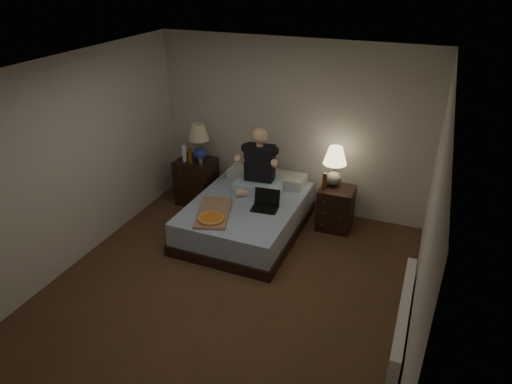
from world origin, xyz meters
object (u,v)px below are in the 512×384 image
at_px(nightstand_right, 335,208).
at_px(lamp_right, 334,166).
at_px(bed, 246,217).
at_px(beer_bottle_left, 190,156).
at_px(nightstand_left, 197,181).
at_px(person, 259,161).
at_px(laptop, 265,201).
at_px(pizza_box, 211,219).
at_px(water_bottle, 184,154).
at_px(soda_can, 201,162).
at_px(lamp_left, 199,142).
at_px(radiator, 402,318).
at_px(beer_bottle_right, 325,181).

bearing_deg(nightstand_right, lamp_right, 129.81).
distance_m(bed, nightstand_right, 1.26).
bearing_deg(beer_bottle_left, nightstand_left, 86.00).
height_order(person, laptop, person).
distance_m(nightstand_right, pizza_box, 1.80).
height_order(nightstand_left, nightstand_right, nightstand_left).
bearing_deg(water_bottle, nightstand_right, 3.68).
height_order(water_bottle, soda_can, water_bottle).
height_order(water_bottle, pizza_box, water_bottle).
xyz_separation_m(bed, nightstand_right, (1.12, 0.57, 0.07)).
bearing_deg(nightstand_left, water_bottle, -139.45).
bearing_deg(lamp_left, bed, -29.94).
bearing_deg(nightstand_right, pizza_box, -138.27).
bearing_deg(pizza_box, nightstand_right, 25.01).
height_order(water_bottle, radiator, water_bottle).
bearing_deg(lamp_left, soda_can, -59.42).
relative_size(bed, water_bottle, 7.44).
relative_size(bed, radiator, 1.16).
height_order(beer_bottle_right, laptop, beer_bottle_right).
xyz_separation_m(nightstand_left, water_bottle, (-0.12, -0.10, 0.48)).
bearing_deg(soda_can, radiator, -27.30).
bearing_deg(laptop, pizza_box, -138.37).
bearing_deg(soda_can, nightstand_right, 4.89).
distance_m(nightstand_right, laptop, 1.08).
bearing_deg(pizza_box, lamp_left, 105.46).
height_order(lamp_left, pizza_box, lamp_left).
distance_m(pizza_box, radiator, 2.51).
bearing_deg(radiator, beer_bottle_left, 154.01).
height_order(nightstand_left, pizza_box, nightstand_left).
distance_m(person, laptop, 0.64).
height_order(lamp_right, person, person).
relative_size(bed, nightstand_left, 2.63).
height_order(lamp_left, beer_bottle_right, lamp_left).
distance_m(nightstand_left, laptop, 1.51).
bearing_deg(soda_can, beer_bottle_right, 3.52).
bearing_deg(pizza_box, radiator, -30.82).
xyz_separation_m(nightstand_right, beer_bottle_left, (-2.18, -0.18, 0.52)).
bearing_deg(person, bed, -102.18).
relative_size(lamp_right, water_bottle, 2.24).
bearing_deg(person, nightstand_right, 4.95).
height_order(nightstand_right, radiator, nightstand_right).
xyz_separation_m(beer_bottle_right, pizza_box, (-1.15, -1.16, -0.22)).
xyz_separation_m(lamp_left, pizza_box, (0.80, -1.22, -0.48)).
distance_m(bed, lamp_left, 1.37).
bearing_deg(nightstand_right, laptop, -141.54).
height_order(bed, person, person).
bearing_deg(nightstand_right, nightstand_left, -179.63).
xyz_separation_m(beer_bottle_left, person, (1.10, -0.02, 0.11)).
height_order(nightstand_left, person, person).
bearing_deg(lamp_left, person, -11.29).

